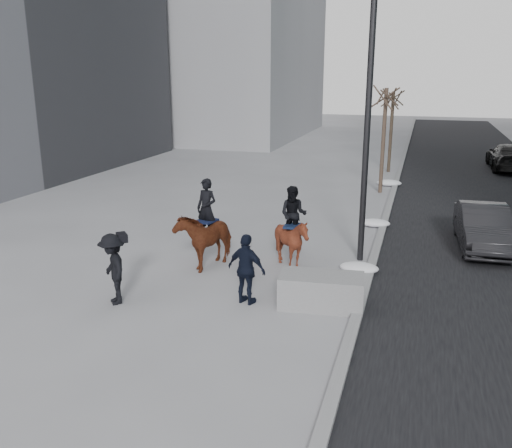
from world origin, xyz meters
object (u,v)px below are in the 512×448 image
(car_near, at_px, (483,227))
(mounted_left, at_px, (206,234))
(mounted_right, at_px, (292,236))
(planter, at_px, (321,291))

(car_near, distance_m, mounted_left, 8.87)
(car_near, relative_size, mounted_right, 1.75)
(car_near, height_order, mounted_right, mounted_right)
(planter, relative_size, mounted_left, 0.79)
(car_near, bearing_deg, planter, -127.33)
(planter, distance_m, car_near, 7.28)
(mounted_left, relative_size, mounted_right, 1.07)
(planter, relative_size, mounted_right, 0.84)
(car_near, bearing_deg, mounted_right, -149.29)
(mounted_left, distance_m, mounted_right, 2.50)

